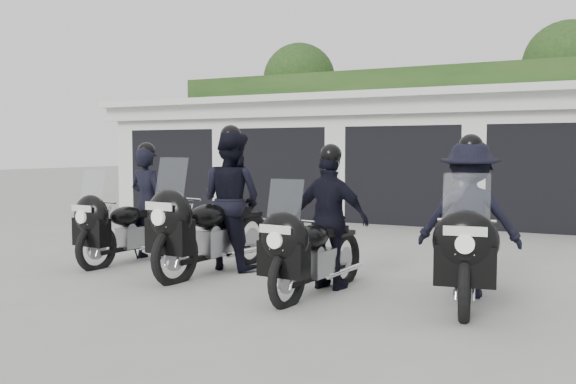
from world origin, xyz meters
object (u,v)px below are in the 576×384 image
at_px(police_bike_a, 133,213).
at_px(police_bike_b, 222,208).
at_px(police_bike_c, 323,228).
at_px(police_bike_d, 469,227).

relative_size(police_bike_a, police_bike_b, 0.89).
height_order(police_bike_c, police_bike_d, police_bike_d).
distance_m(police_bike_a, police_bike_c, 3.35).
bearing_deg(police_bike_b, police_bike_c, -9.06).
height_order(police_bike_b, police_bike_d, police_bike_b).
bearing_deg(police_bike_d, police_bike_b, 169.90).
height_order(police_bike_a, police_bike_c, police_bike_a).
bearing_deg(police_bike_d, police_bike_c, -174.44).
bearing_deg(police_bike_b, police_bike_a, -173.76).
height_order(police_bike_b, police_bike_c, police_bike_b).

